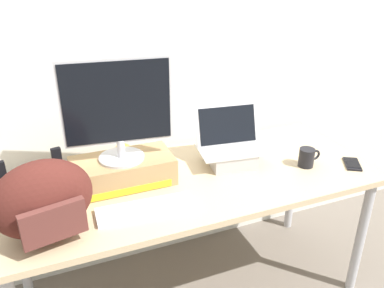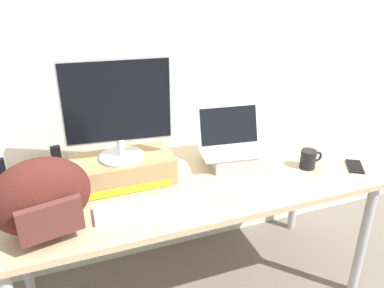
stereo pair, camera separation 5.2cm
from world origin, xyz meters
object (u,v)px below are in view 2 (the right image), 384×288
(coffee_mug, at_px, (309,159))
(external_keyboard, at_px, (144,208))
(plush_toy, at_px, (125,151))
(toner_box_yellow, at_px, (123,170))
(messenger_backpack, at_px, (41,197))
(open_laptop, at_px, (231,152))
(desktop_monitor, at_px, (118,109))
(cell_phone, at_px, (355,166))

(coffee_mug, bearing_deg, external_keyboard, -174.92)
(plush_toy, bearing_deg, external_keyboard, -92.27)
(coffee_mug, bearing_deg, toner_box_yellow, 168.32)
(external_keyboard, xyz_separation_m, plush_toy, (0.02, 0.48, 0.04))
(toner_box_yellow, height_order, plush_toy, toner_box_yellow)
(toner_box_yellow, distance_m, messenger_backpack, 0.45)
(messenger_backpack, distance_m, plush_toy, 0.64)
(toner_box_yellow, bearing_deg, open_laptop, -1.11)
(desktop_monitor, height_order, open_laptop, desktop_monitor)
(coffee_mug, distance_m, plush_toy, 0.93)
(open_laptop, distance_m, plush_toy, 0.55)
(coffee_mug, xyz_separation_m, cell_phone, (0.22, -0.08, -0.04))
(open_laptop, bearing_deg, desktop_monitor, -173.52)
(toner_box_yellow, relative_size, coffee_mug, 3.85)
(cell_phone, bearing_deg, toner_box_yellow, -162.65)
(open_laptop, bearing_deg, messenger_backpack, -157.25)
(toner_box_yellow, bearing_deg, external_keyboard, -82.64)
(desktop_monitor, bearing_deg, toner_box_yellow, 87.27)
(coffee_mug, bearing_deg, open_laptop, 153.03)
(desktop_monitor, relative_size, cell_phone, 3.16)
(toner_box_yellow, distance_m, external_keyboard, 0.27)
(open_laptop, xyz_separation_m, coffee_mug, (0.34, -0.17, -0.02))
(toner_box_yellow, bearing_deg, plush_toy, 76.51)
(plush_toy, bearing_deg, messenger_backpack, -130.46)
(coffee_mug, distance_m, cell_phone, 0.24)
(toner_box_yellow, distance_m, coffee_mug, 0.91)
(external_keyboard, relative_size, plush_toy, 4.45)
(messenger_backpack, bearing_deg, desktop_monitor, 24.32)
(open_laptop, relative_size, external_keyboard, 0.84)
(toner_box_yellow, height_order, desktop_monitor, desktop_monitor)
(messenger_backpack, relative_size, cell_phone, 2.75)
(cell_phone, relative_size, plush_toy, 1.60)
(messenger_backpack, height_order, cell_phone, messenger_backpack)
(toner_box_yellow, relative_size, external_keyboard, 1.10)
(toner_box_yellow, relative_size, plush_toy, 4.88)
(coffee_mug, xyz_separation_m, plush_toy, (-0.84, 0.40, -0.00))
(external_keyboard, xyz_separation_m, messenger_backpack, (-0.39, 0.00, 0.14))
(open_laptop, height_order, coffee_mug, open_laptop)
(desktop_monitor, bearing_deg, messenger_backpack, -136.80)
(toner_box_yellow, height_order, cell_phone, toner_box_yellow)
(open_laptop, bearing_deg, plush_toy, 162.64)
(open_laptop, relative_size, coffee_mug, 2.94)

